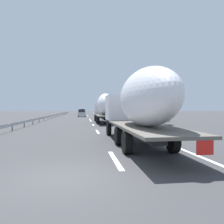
# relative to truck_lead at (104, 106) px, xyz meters

# --- Properties ---
(ground_plane) EXTENTS (260.00, 260.00, 0.00)m
(ground_plane) POSITION_rel_truck_lead_xyz_m (15.57, 3.60, -2.39)
(ground_plane) COLOR #38383A
(lane_stripe_0) EXTENTS (3.20, 0.20, 0.01)m
(lane_stripe_0) POSITION_rel_truck_lead_xyz_m (-22.43, 1.80, -2.39)
(lane_stripe_0) COLOR white
(lane_stripe_0) RESTS_ON ground_plane
(lane_stripe_1) EXTENTS (3.20, 0.20, 0.01)m
(lane_stripe_1) POSITION_rel_truck_lead_xyz_m (-11.75, 1.80, -2.39)
(lane_stripe_1) COLOR white
(lane_stripe_1) RESTS_ON ground_plane
(lane_stripe_2) EXTENTS (3.20, 0.20, 0.01)m
(lane_stripe_2) POSITION_rel_truck_lead_xyz_m (-3.78, 1.80, -2.39)
(lane_stripe_2) COLOR white
(lane_stripe_2) RESTS_ON ground_plane
(lane_stripe_3) EXTENTS (3.20, 0.20, 0.01)m
(lane_stripe_3) POSITION_rel_truck_lead_xyz_m (5.10, 1.80, -2.39)
(lane_stripe_3) COLOR white
(lane_stripe_3) RESTS_ON ground_plane
(lane_stripe_4) EXTENTS (3.20, 0.20, 0.01)m
(lane_stripe_4) POSITION_rel_truck_lead_xyz_m (10.64, 1.80, -2.39)
(lane_stripe_4) COLOR white
(lane_stripe_4) RESTS_ON ground_plane
(lane_stripe_5) EXTENTS (3.20, 0.20, 0.01)m
(lane_stripe_5) POSITION_rel_truck_lead_xyz_m (31.43, 1.80, -2.39)
(lane_stripe_5) COLOR white
(lane_stripe_5) RESTS_ON ground_plane
(lane_stripe_6) EXTENTS (3.20, 0.20, 0.01)m
(lane_stripe_6) POSITION_rel_truck_lead_xyz_m (25.72, 1.80, -2.39)
(lane_stripe_6) COLOR white
(lane_stripe_6) RESTS_ON ground_plane
(lane_stripe_7) EXTENTS (3.20, 0.20, 0.01)m
(lane_stripe_7) POSITION_rel_truck_lead_xyz_m (40.91, 1.80, -2.39)
(lane_stripe_7) COLOR white
(lane_stripe_7) RESTS_ON ground_plane
(edge_line_right) EXTENTS (110.00, 0.20, 0.01)m
(edge_line_right) POSITION_rel_truck_lead_xyz_m (20.57, -1.90, -2.39)
(edge_line_right) COLOR white
(edge_line_right) RESTS_ON ground_plane
(truck_lead) EXTENTS (12.42, 2.55, 4.16)m
(truck_lead) POSITION_rel_truck_lead_xyz_m (0.00, 0.00, 0.00)
(truck_lead) COLOR silver
(truck_lead) RESTS_ON ground_plane
(truck_trailing) EXTENTS (12.75, 2.55, 4.03)m
(truck_trailing) POSITION_rel_truck_lead_xyz_m (-19.30, -0.00, -0.05)
(truck_trailing) COLOR silver
(truck_trailing) RESTS_ON ground_plane
(car_silver_hatch) EXTENTS (4.01, 1.91, 1.88)m
(car_silver_hatch) POSITION_rel_truck_lead_xyz_m (24.39, 3.40, -1.45)
(car_silver_hatch) COLOR #ADB2B7
(car_silver_hatch) RESTS_ON ground_plane
(car_black_suv) EXTENTS (4.64, 1.73, 1.93)m
(car_black_suv) POSITION_rel_truck_lead_xyz_m (63.16, 3.37, -1.43)
(car_black_suv) COLOR black
(car_black_suv) RESTS_ON ground_plane
(road_sign) EXTENTS (0.10, 0.90, 3.23)m
(road_sign) POSITION_rel_truck_lead_xyz_m (18.56, -3.10, -0.16)
(road_sign) COLOR gray
(road_sign) RESTS_ON ground_plane
(tree_0) EXTENTS (3.75, 3.75, 6.60)m
(tree_0) POSITION_rel_truck_lead_xyz_m (-4.20, -6.16, 1.77)
(tree_0) COLOR #472D19
(tree_0) RESTS_ON ground_plane
(tree_1) EXTENTS (3.16, 3.16, 5.71)m
(tree_1) POSITION_rel_truck_lead_xyz_m (3.78, -9.53, 1.34)
(tree_1) COLOR #472D19
(tree_1) RESTS_ON ground_plane
(tree_2) EXTENTS (2.52, 2.52, 7.11)m
(tree_2) POSITION_rel_truck_lead_xyz_m (16.24, -8.65, 2.11)
(tree_2) COLOR #472D19
(tree_2) RESTS_ON ground_plane
(guardrail_median) EXTENTS (94.00, 0.10, 0.76)m
(guardrail_median) POSITION_rel_truck_lead_xyz_m (18.57, 9.60, -1.81)
(guardrail_median) COLOR #9EA0A5
(guardrail_median) RESTS_ON ground_plane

